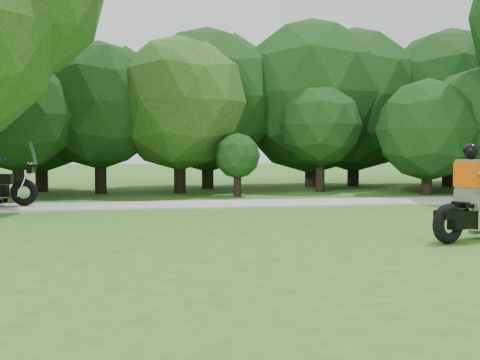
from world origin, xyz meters
name	(u,v)px	position (x,y,z in m)	size (l,w,h in m)	color
ground	(426,244)	(0.00, 0.00, 0.00)	(100.00, 100.00, 0.00)	#31641C
walkway	(307,203)	(0.00, 8.00, 0.03)	(60.00, 2.20, 0.06)	#A5A59F
tree_line	(327,106)	(2.64, 14.16, 3.55)	(40.54, 11.06, 7.47)	black
chopper_motorcycle	(476,205)	(1.15, 0.22, 0.70)	(2.59, 1.39, 1.91)	black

